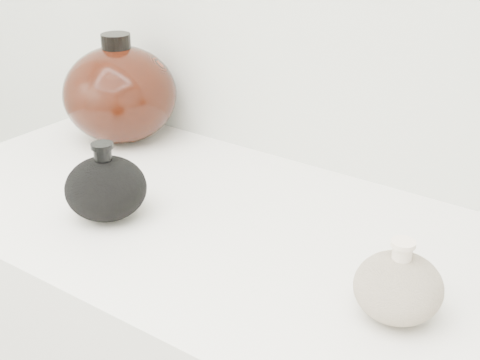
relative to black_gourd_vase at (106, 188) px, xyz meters
The scene contains 3 objects.
black_gourd_vase is the anchor object (origin of this frame).
cream_gourd_vase 0.44m from the black_gourd_vase, ahead, with size 0.13×0.13×0.10m.
left_round_pot 0.31m from the black_gourd_vase, 130.66° to the left, with size 0.22×0.22×0.20m.
Camera 1 is at (0.43, 0.28, 1.37)m, focal length 50.00 mm.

